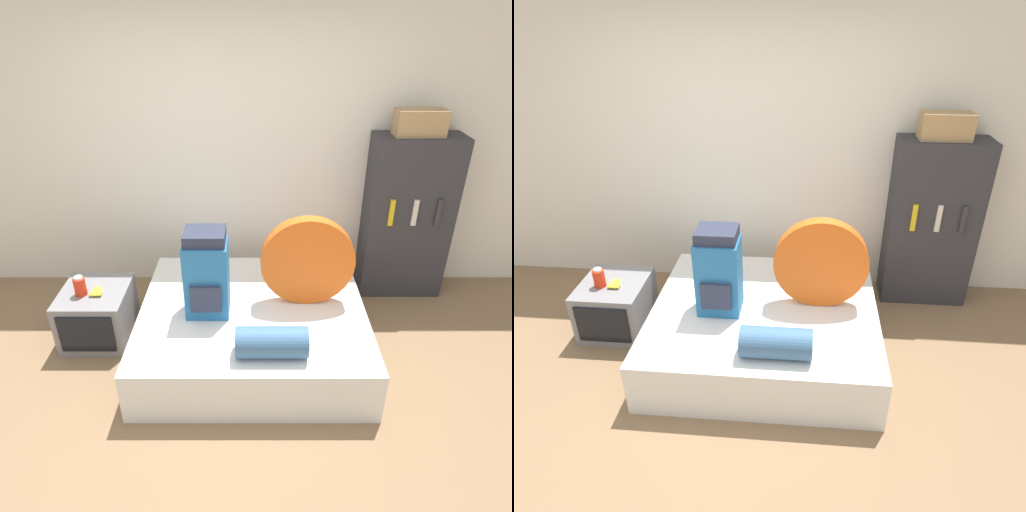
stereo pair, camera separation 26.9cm
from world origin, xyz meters
TOP-DOWN VIEW (x-y plane):
  - ground_plane at (0.00, 0.00)m, footprint 16.00×16.00m
  - wall_back at (0.00, 1.90)m, footprint 8.00×0.05m
  - bed at (0.25, 0.79)m, footprint 1.73×1.55m
  - backpack at (-0.09, 0.74)m, footprint 0.32×0.30m
  - tent_bag at (0.66, 0.88)m, footprint 0.71×0.11m
  - sleeping_roll at (0.38, 0.24)m, footprint 0.48×0.21m
  - television at (-1.03, 0.95)m, footprint 0.53×0.58m
  - canister at (-1.11, 0.90)m, footprint 0.09×0.09m
  - banana_bunch at (-0.99, 0.92)m, footprint 0.12×0.15m
  - bookshelf at (1.65, 1.68)m, footprint 0.76×0.35m
  - cardboard_box at (1.61, 1.66)m, footprint 0.40×0.20m

SIDE VIEW (x-z plane):
  - ground_plane at x=0.00m, z-range 0.00..0.00m
  - bed at x=0.25m, z-range 0.00..0.41m
  - television at x=-1.03m, z-range 0.00..0.45m
  - banana_bunch at x=-0.99m, z-range 0.45..0.49m
  - sleeping_roll at x=0.38m, z-range 0.41..0.62m
  - canister at x=-1.11m, z-range 0.44..0.61m
  - backpack at x=-0.09m, z-range 0.40..1.07m
  - bookshelf at x=1.65m, z-range 0.00..1.51m
  - tent_bag at x=0.66m, z-range 0.41..1.12m
  - wall_back at x=0.00m, z-range 0.00..2.60m
  - cardboard_box at x=1.61m, z-range 1.51..1.72m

